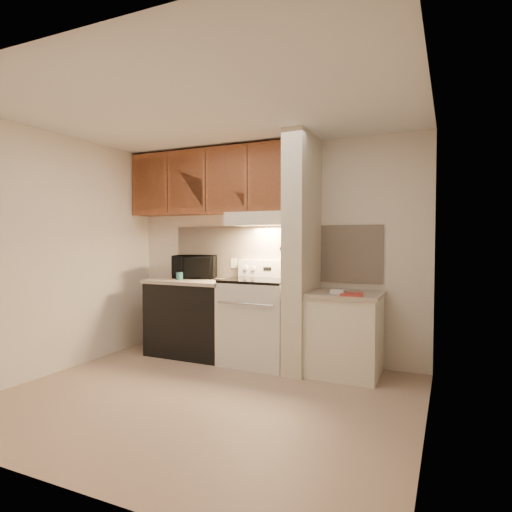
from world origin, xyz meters
The scene contains 50 objects.
floor centered at (0.00, 0.00, 0.00)m, with size 3.60×3.60×0.00m, color tan.
ceiling centered at (0.00, 0.00, 2.50)m, with size 3.60×3.60×0.00m, color white.
wall_back centered at (0.00, 1.50, 1.25)m, with size 3.60×0.02×2.50m, color silver.
wall_left centered at (-1.80, 0.00, 1.25)m, with size 0.02×3.00×2.50m, color silver.
wall_right centered at (1.80, 0.00, 1.25)m, with size 0.02×3.00×2.50m, color silver.
backsplash centered at (0.00, 1.49, 1.24)m, with size 2.60×0.02×0.63m, color beige.
range_body centered at (0.00, 1.16, 0.46)m, with size 0.76×0.65×0.92m, color silver.
oven_window centered at (0.00, 0.84, 0.50)m, with size 0.50×0.01×0.30m, color black.
oven_handle centered at (0.00, 0.80, 0.72)m, with size 0.02×0.02×0.65m, color silver.
cooktop centered at (0.00, 1.16, 0.94)m, with size 0.74×0.64×0.03m, color black.
range_backguard centered at (0.00, 1.44, 1.05)m, with size 0.76×0.08×0.20m, color silver.
range_display centered at (0.00, 1.40, 1.05)m, with size 0.10×0.01×0.04m, color black.
range_knob_left_outer centered at (-0.28, 1.40, 1.05)m, with size 0.05×0.05×0.02m, color silver.
range_knob_left_inner centered at (-0.18, 1.40, 1.05)m, with size 0.05×0.05×0.02m, color silver.
range_knob_right_inner centered at (0.18, 1.40, 1.05)m, with size 0.05×0.05×0.02m, color silver.
range_knob_right_outer centered at (0.28, 1.40, 1.05)m, with size 0.05×0.05×0.02m, color silver.
dishwasher_front centered at (-0.88, 1.17, 0.43)m, with size 1.00×0.63×0.87m, color black.
left_countertop centered at (-0.88, 1.17, 0.89)m, with size 1.04×0.67×0.04m, color #B5A392.
spoon_rest centered at (-0.48, 1.21, 0.92)m, with size 0.22×0.07×0.02m, color black.
teal_jar centered at (-1.00, 1.06, 0.96)m, with size 0.08×0.08×0.09m, color #2C666A.
outlet centered at (-0.48, 1.48, 1.10)m, with size 0.08×0.01×0.12m, color silver.
microwave centered at (-0.93, 1.31, 1.05)m, with size 0.52×0.35×0.29m, color black.
partition_pillar centered at (0.51, 1.15, 1.25)m, with size 0.22×0.70×2.50m, color beige.
pillar_trim centered at (0.39, 1.15, 1.30)m, with size 0.01×0.70×0.04m, color brown.
knife_strip centered at (0.39, 1.10, 1.32)m, with size 0.02×0.42×0.04m, color black.
knife_blade_a centered at (0.38, 0.93, 1.22)m, with size 0.01×0.04×0.16m, color silver.
knife_handle_a centered at (0.38, 0.93, 1.37)m, with size 0.02×0.02×0.10m, color black.
knife_blade_b centered at (0.38, 1.01, 1.21)m, with size 0.01×0.04×0.18m, color silver.
knife_handle_b centered at (0.38, 1.01, 1.37)m, with size 0.02×0.02×0.10m, color black.
knife_blade_c centered at (0.38, 1.09, 1.20)m, with size 0.01×0.04×0.20m, color silver.
knife_handle_c centered at (0.38, 1.09, 1.37)m, with size 0.02×0.02×0.10m, color black.
knife_blade_d centered at (0.38, 1.19, 1.22)m, with size 0.01×0.04×0.16m, color silver.
knife_handle_d centered at (0.38, 1.17, 1.37)m, with size 0.02×0.02×0.10m, color black.
knife_blade_e centered at (0.38, 1.25, 1.21)m, with size 0.01×0.04×0.18m, color silver.
knife_handle_e centered at (0.38, 1.26, 1.37)m, with size 0.02×0.02×0.10m, color black.
oven_mitt centered at (0.38, 1.32, 1.14)m, with size 0.03×0.09×0.21m, color slate.
right_cab_base centered at (0.97, 1.15, 0.40)m, with size 0.70×0.60×0.81m, color silver.
right_countertop centered at (0.97, 1.15, 0.83)m, with size 0.74×0.64×0.04m, color #B5A392.
red_folder centered at (1.07, 1.00, 0.86)m, with size 0.22×0.30×0.01m, color #B7332D.
white_box centered at (0.92, 1.05, 0.87)m, with size 0.14×0.09×0.04m, color white.
range_hood centered at (0.00, 1.28, 1.62)m, with size 0.78×0.44×0.15m, color silver.
hood_lip centered at (0.00, 1.07, 1.58)m, with size 0.78×0.04×0.06m, color silver.
upper_cabinets centered at (-0.69, 1.32, 2.08)m, with size 2.18×0.33×0.77m, color brown.
cab_door_a centered at (-1.51, 1.17, 2.08)m, with size 0.46×0.01×0.63m, color brown.
cab_gap_a centered at (-1.23, 1.16, 2.08)m, with size 0.01×0.01×0.73m, color black.
cab_door_b centered at (-0.96, 1.17, 2.08)m, with size 0.46×0.01×0.63m, color brown.
cab_gap_b centered at (-0.69, 1.16, 2.08)m, with size 0.01×0.01×0.73m, color black.
cab_door_c centered at (-0.42, 1.17, 2.08)m, with size 0.46×0.01×0.63m, color brown.
cab_gap_c centered at (-0.14, 1.16, 2.08)m, with size 0.01×0.01×0.73m, color black.
cab_door_d centered at (0.13, 1.17, 2.08)m, with size 0.46×0.01×0.63m, color brown.
Camera 1 is at (1.95, -3.18, 1.40)m, focal length 30.00 mm.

